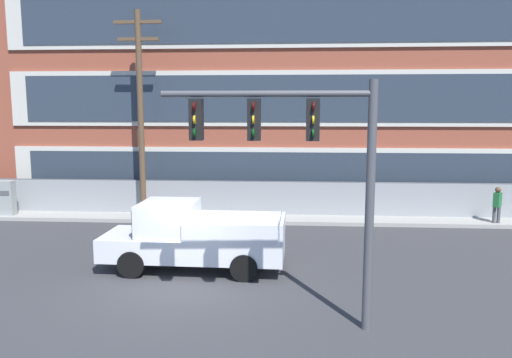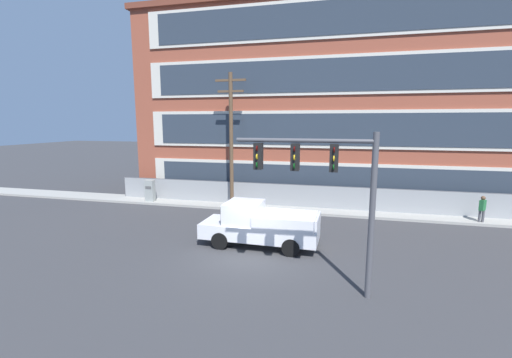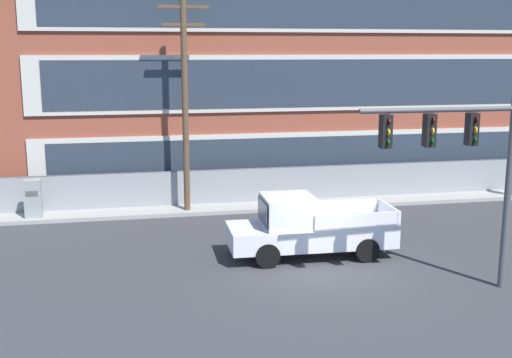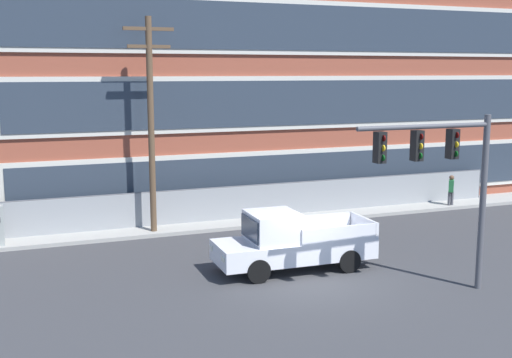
# 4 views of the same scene
# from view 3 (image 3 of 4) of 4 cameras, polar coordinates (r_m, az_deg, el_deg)

# --- Properties ---
(ground_plane) EXTENTS (160.00, 160.00, 0.00)m
(ground_plane) POSITION_cam_3_polar(r_m,az_deg,el_deg) (20.67, 5.71, -7.95)
(ground_plane) COLOR #38383A
(sidewalk_building_side) EXTENTS (80.00, 2.08, 0.16)m
(sidewalk_building_side) POSITION_cam_3_polar(r_m,az_deg,el_deg) (28.45, 0.75, -2.32)
(sidewalk_building_side) COLOR #9E9B93
(sidewalk_building_side) RESTS_ON ground
(brick_mill_building) EXTENTS (38.41, 9.64, 14.27)m
(brick_mill_building) POSITION_cam_3_polar(r_m,az_deg,el_deg) (35.17, 10.95, 11.72)
(brick_mill_building) COLOR brown
(brick_mill_building) RESTS_ON ground
(chain_link_fence) EXTENTS (26.83, 0.06, 1.68)m
(chain_link_fence) POSITION_cam_3_polar(r_m,az_deg,el_deg) (28.91, 2.41, -0.53)
(chain_link_fence) COLOR gray
(chain_link_fence) RESTS_ON ground
(traffic_signal_mast) EXTENTS (4.65, 0.43, 5.54)m
(traffic_signal_mast) POSITION_cam_3_polar(r_m,az_deg,el_deg) (18.66, 17.89, 2.19)
(traffic_signal_mast) COLOR #4C4C51
(traffic_signal_mast) RESTS_ON ground
(pickup_truck_white) EXTENTS (5.64, 2.21, 2.09)m
(pickup_truck_white) POSITION_cam_3_polar(r_m,az_deg,el_deg) (21.59, 4.52, -4.37)
(pickup_truck_white) COLOR silver
(pickup_truck_white) RESTS_ON ground
(utility_pole_near_corner) EXTENTS (2.06, 0.26, 9.03)m
(utility_pole_near_corner) POSITION_cam_3_polar(r_m,az_deg,el_deg) (26.70, -6.34, 7.22)
(utility_pole_near_corner) COLOR brown
(utility_pole_near_corner) RESTS_ON ground
(electrical_cabinet) EXTENTS (0.66, 0.44, 1.72)m
(electrical_cabinet) POSITION_cam_3_polar(r_m,az_deg,el_deg) (27.40, -19.21, -1.83)
(electrical_cabinet) COLOR #939993
(electrical_cabinet) RESTS_ON ground
(pedestrian_near_cabinet) EXTENTS (0.44, 0.46, 1.69)m
(pedestrian_near_cabinet) POSITION_cam_3_polar(r_m,az_deg,el_deg) (32.18, 21.76, 0.10)
(pedestrian_near_cabinet) COLOR #4C4C51
(pedestrian_near_cabinet) RESTS_ON ground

